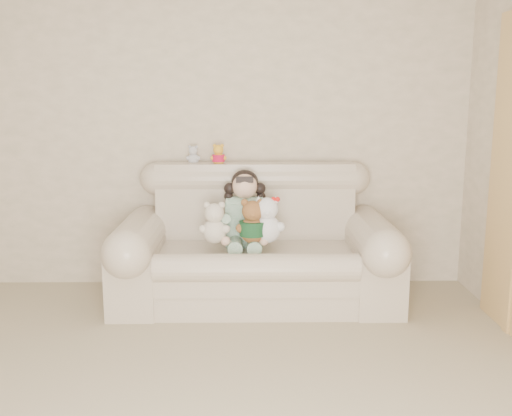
% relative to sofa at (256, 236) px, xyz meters
% --- Properties ---
extents(wall_back, '(4.50, 0.00, 4.50)m').
position_rel_sofa_xyz_m(wall_back, '(-0.53, 0.50, 0.78)').
color(wall_back, beige).
rests_on(wall_back, ground).
extents(sofa, '(2.10, 0.95, 1.03)m').
position_rel_sofa_xyz_m(sofa, '(0.00, 0.00, 0.00)').
color(sofa, beige).
rests_on(sofa, floor).
extents(seated_child, '(0.40, 0.47, 0.59)m').
position_rel_sofa_xyz_m(seated_child, '(-0.08, 0.08, 0.20)').
color(seated_child, '#2A7146').
rests_on(seated_child, sofa).
extents(brown_teddy, '(0.27, 0.23, 0.38)m').
position_rel_sofa_xyz_m(brown_teddy, '(-0.03, -0.14, 0.18)').
color(brown_teddy, brown).
rests_on(brown_teddy, sofa).
extents(white_cat, '(0.28, 0.22, 0.40)m').
position_rel_sofa_xyz_m(white_cat, '(0.08, -0.12, 0.19)').
color(white_cat, silver).
rests_on(white_cat, sofa).
extents(cream_teddy, '(0.25, 0.20, 0.36)m').
position_rel_sofa_xyz_m(cream_teddy, '(-0.30, -0.13, 0.16)').
color(cream_teddy, beige).
rests_on(cream_teddy, sofa).
extents(yellow_mini_bear, '(0.15, 0.14, 0.20)m').
position_rel_sofa_xyz_m(yellow_mini_bear, '(-0.29, 0.35, 0.59)').
color(yellow_mini_bear, yellow).
rests_on(yellow_mini_bear, sofa).
extents(grey_mini_plush, '(0.13, 0.11, 0.18)m').
position_rel_sofa_xyz_m(grey_mini_plush, '(-0.49, 0.39, 0.59)').
color(grey_mini_plush, silver).
rests_on(grey_mini_plush, sofa).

